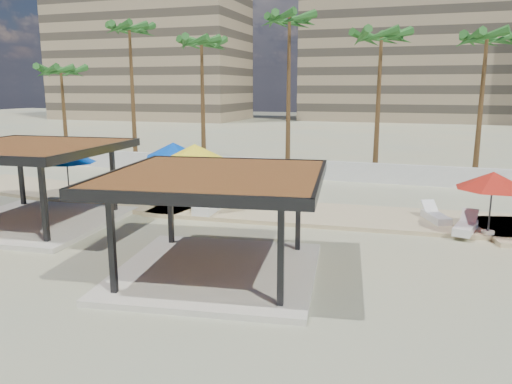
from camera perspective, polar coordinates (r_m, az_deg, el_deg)
ground at (r=16.52m, az=-3.29°, el=-8.19°), size 200.00×200.00×0.00m
promenade at (r=23.08m, az=8.45°, el=-2.31°), size 44.45×7.97×0.24m
boundary_wall at (r=31.36m, az=7.57°, el=2.47°), size 56.00×0.30×1.20m
building_west at (r=95.74m, az=-12.16°, el=17.36°), size 34.00×16.00×32.40m
building_mid at (r=92.82m, az=18.05°, el=16.62°), size 38.00×16.00×30.40m
pavilion_central at (r=15.12m, az=-4.60°, el=-2.53°), size 7.14×7.14×3.20m
pavilion_west at (r=22.64m, az=-24.43°, el=1.56°), size 7.20×7.20×3.40m
umbrella_a at (r=26.36m, az=-20.85°, el=3.86°), size 3.02×3.02×2.52m
umbrella_b at (r=22.96m, az=-7.02°, el=4.44°), size 4.27×4.27×2.97m
umbrella_c at (r=20.65m, az=25.46°, el=1.18°), size 3.52×3.52×2.40m
umbrella_f at (r=26.85m, az=-9.45°, el=4.82°), size 3.27×3.27×2.63m
lounger_a at (r=22.77m, az=-5.29°, el=-1.54°), size 0.93×2.48×0.92m
lounger_b at (r=21.00m, az=22.83°, el=-3.72°), size 1.07×2.03×0.73m
lounger_c at (r=22.27m, az=19.83°, el=-2.66°), size 1.28×1.94×0.70m
palm_a at (r=42.29m, az=-21.39°, el=12.43°), size 3.00×3.00×7.74m
palm_b at (r=39.28m, az=-14.25°, el=17.08°), size 3.00×3.00×10.73m
palm_c at (r=35.81m, az=-6.24°, el=16.08°), size 3.00×3.00×9.51m
palm_d at (r=34.67m, az=3.84°, el=18.37°), size 3.00×3.00×10.87m
palm_e at (r=33.03m, az=14.12°, el=16.28°), size 3.00×3.00×9.58m
palm_f at (r=33.25m, az=24.85°, el=15.09°), size 3.00×3.00×9.31m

